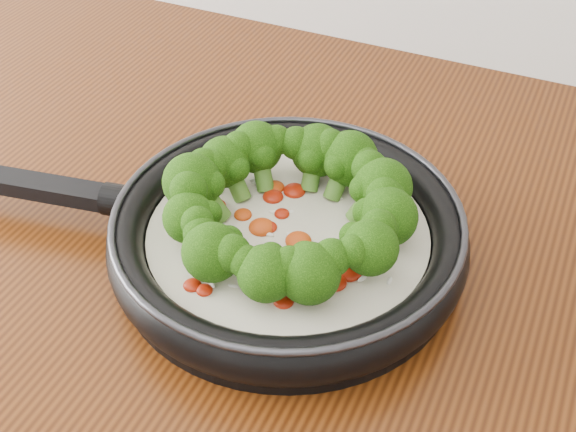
% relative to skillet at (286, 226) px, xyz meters
% --- Properties ---
extents(skillet, '(0.52, 0.37, 0.09)m').
position_rel_skillet_xyz_m(skillet, '(0.00, 0.00, 0.00)').
color(skillet, black).
rests_on(skillet, counter).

